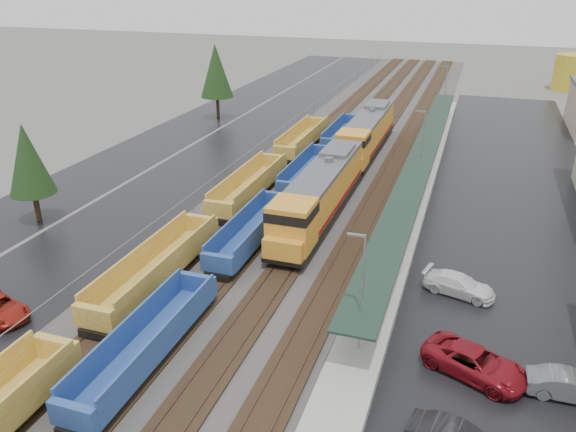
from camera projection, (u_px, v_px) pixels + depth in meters
name	position (u px, v px, depth m)	size (l,w,h in m)	color
ballast_strip	(351.00, 151.00, 70.34)	(20.00, 160.00, 0.08)	#302D2B
trackbed	(351.00, 150.00, 70.30)	(14.60, 160.00, 0.22)	black
west_parking_lot	(241.00, 140.00, 74.75)	(10.00, 160.00, 0.02)	black
west_road	(174.00, 134.00, 77.69)	(9.00, 160.00, 0.02)	black
east_commuter_lot	(515.00, 197.00, 56.11)	(16.00, 100.00, 0.02)	black
station_platform	(419.00, 180.00, 58.61)	(3.00, 80.00, 8.00)	#9E9B93
chainlink_fence	(276.00, 135.00, 71.14)	(0.08, 160.04, 2.02)	gray
tree_west_near	(28.00, 159.00, 48.45)	(3.96, 3.96, 9.00)	#332316
tree_west_far	(216.00, 71.00, 82.90)	(4.84, 4.84, 11.00)	#332316
locomotive_lead	(319.00, 194.00, 49.68)	(3.33, 21.96, 4.97)	black
locomotive_trail	(366.00, 134.00, 67.89)	(3.33, 21.96, 4.97)	black
well_string_yellow	(157.00, 269.00, 40.14)	(2.81, 85.38, 2.49)	#B17B31
well_string_blue	(208.00, 278.00, 39.11)	(2.58, 93.06, 2.29)	navy
storage_tank	(572.00, 73.00, 104.34)	(6.54, 6.54, 6.54)	gold
parked_car_east_b	(475.00, 363.00, 31.18)	(5.83, 2.69, 1.62)	maroon
parked_car_east_c	(459.00, 285.00, 39.06)	(4.97, 2.02, 1.44)	white
parked_car_east_e	(570.00, 386.00, 29.55)	(4.45, 1.55, 1.47)	#5C5D61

